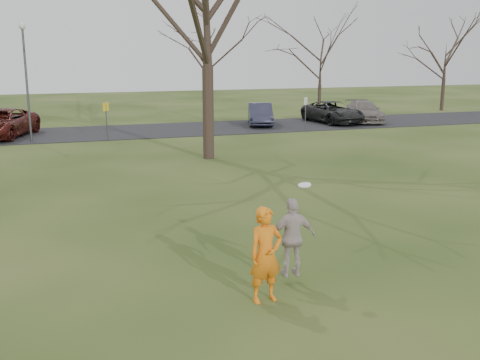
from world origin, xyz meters
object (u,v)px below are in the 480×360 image
player_defender (266,255)px  big_tree (207,1)px  car_6 (333,112)px  car_2 (1,123)px  car_7 (364,112)px  lamp_post (26,68)px  catching_play (293,237)px  car_5 (260,114)px

player_defender → big_tree: 16.61m
player_defender → car_6: 29.00m
big_tree → car_2: bearing=134.7°
car_7 → big_tree: (-13.78, -9.93, 6.26)m
car_7 → lamp_post: size_ratio=0.77×
player_defender → catching_play: bearing=28.6°
lamp_post → big_tree: (8.00, -7.50, 3.03)m
car_2 → car_5: 15.95m
car_7 → lamp_post: bearing=-158.4°
car_2 → car_7: 23.43m
player_defender → lamp_post: (-5.18, 22.72, 3.00)m
car_5 → catching_play: (-8.27, -25.05, 0.29)m
catching_play → car_5: bearing=71.7°
car_2 → car_7: bearing=19.9°
player_defender → car_7: 30.14m
player_defender → catching_play: size_ratio=0.95×
catching_play → big_tree: (1.98, 14.59, 5.96)m
car_2 → car_6: (21.06, 0.31, -0.07)m
lamp_post → catching_play: bearing=-74.8°
car_2 → lamp_post: 4.19m
car_6 → car_5: bearing=169.4°
car_7 → car_5: bearing=-168.8°
player_defender → big_tree: bearing=71.4°
car_2 → catching_play: catching_play is taller
car_2 → car_6: bearing=20.3°
car_6 → big_tree: (-11.41, -10.05, 6.24)m
catching_play → player_defender: bearing=-143.3°
player_defender → car_7: (16.60, 25.15, -0.23)m
player_defender → car_5: 27.24m
car_5 → catching_play: size_ratio=2.13×
car_7 → catching_play: size_ratio=2.36×
car_2 → car_5: (15.93, 0.72, -0.08)m
car_7 → lamp_post: 22.15m
player_defender → car_2: size_ratio=0.34×
car_6 → car_7: bearing=-8.8°
car_5 → catching_play: 26.38m
car_2 → car_5: car_2 is taller
player_defender → car_2: player_defender is taller
car_2 → big_tree: (9.65, -9.74, 6.16)m
car_6 → car_7: 2.37m
car_5 → car_6: (5.13, -0.41, 0.01)m
player_defender → car_6: player_defender is taller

